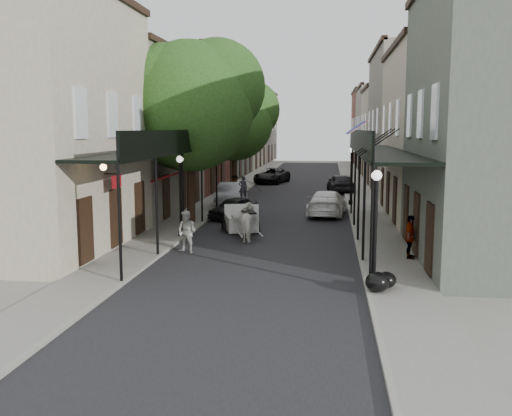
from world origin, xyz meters
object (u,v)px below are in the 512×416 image
(car_left_near, at_px, (234,208))
(car_left_mid, at_px, (231,195))
(lamppost_left, at_px, (181,194))
(car_left_far, at_px, (272,176))
(tree_far, at_px, (239,118))
(car_right_near, at_px, (327,203))
(car_right_far, at_px, (341,183))
(pedestrian_walking, at_px, (187,232))
(pedestrian_sidewalk_left, at_px, (235,185))
(pedestrian_sidewalk_right, at_px, (410,237))
(lamppost_right_far, at_px, (351,175))
(carriage, at_px, (240,209))
(horse, at_px, (249,222))
(lamppost_right_near, at_px, (375,228))
(tree_near, at_px, (198,101))

(car_left_near, bearing_deg, car_left_mid, 125.93)
(lamppost_left, bearing_deg, car_left_far, 86.84)
(tree_far, distance_m, car_right_near, 13.35)
(car_left_near, relative_size, car_right_far, 0.82)
(tree_far, xyz_separation_m, pedestrian_walking, (1.18, -21.18, -4.97))
(pedestrian_sidewalk_left, xyz_separation_m, pedestrian_sidewalk_right, (10.00, -19.36, 0.08))
(car_left_near, bearing_deg, pedestrian_sidewalk_left, 123.51)
(car_right_far, bearing_deg, lamppost_right_far, 85.17)
(car_right_near, bearing_deg, pedestrian_sidewalk_right, 110.96)
(pedestrian_walking, relative_size, car_left_near, 0.49)
(pedestrian_walking, distance_m, car_left_mid, 13.77)
(lamppost_right_far, xyz_separation_m, carriage, (-5.80, -9.62, -0.95))
(horse, relative_size, car_right_near, 0.40)
(pedestrian_sidewalk_left, height_order, car_left_mid, pedestrian_sidewalk_left)
(pedestrian_walking, bearing_deg, car_right_near, 82.41)
(lamppost_right_far, distance_m, pedestrian_sidewalk_right, 15.58)
(lamppost_left, height_order, car_left_far, lamppost_left)
(pedestrian_sidewalk_left, distance_m, car_left_mid, 5.19)
(lamppost_right_far, height_order, pedestrian_sidewalk_right, lamppost_right_far)
(car_right_near, bearing_deg, car_left_mid, -19.49)
(car_left_near, xyz_separation_m, car_left_far, (0.04, 21.16, 0.09))
(pedestrian_sidewalk_left, bearing_deg, lamppost_right_near, 98.77)
(car_left_mid, xyz_separation_m, car_right_far, (7.19, 9.61, -0.04))
(car_left_near, bearing_deg, tree_near, -105.21)
(lamppost_right_near, relative_size, car_left_near, 1.03)
(pedestrian_sidewalk_left, bearing_deg, horse, 91.29)
(car_right_near, bearing_deg, lamppost_right_far, -104.92)
(lamppost_left, height_order, car_left_mid, lamppost_left)
(pedestrian_sidewalk_right, bearing_deg, lamppost_left, 87.61)
(lamppost_right_far, distance_m, car_left_far, 16.68)
(car_right_near, bearing_deg, tree_far, -51.08)
(carriage, bearing_deg, tree_near, 126.22)
(lamppost_right_far, distance_m, horse, 13.17)
(lamppost_right_far, relative_size, car_right_far, 0.85)
(lamppost_right_far, distance_m, pedestrian_walking, 16.66)
(horse, relative_size, pedestrian_sidewalk_right, 1.20)
(car_left_near, relative_size, car_left_far, 0.71)
(tree_near, bearing_deg, lamppost_right_far, 43.31)
(pedestrian_walking, bearing_deg, car_right_far, 93.92)
(carriage, xyz_separation_m, pedestrian_sidewalk_right, (7.50, -5.83, -0.15))
(carriage, xyz_separation_m, pedestrian_sidewalk_left, (-2.50, 13.54, -0.22))
(pedestrian_walking, relative_size, pedestrian_sidewalk_right, 1.04)
(car_left_mid, xyz_separation_m, car_left_far, (0.99, 16.45, -0.09))
(lamppost_right_near, distance_m, carriage, 11.93)
(tree_far, bearing_deg, car_left_far, 79.68)
(lamppost_right_far, xyz_separation_m, pedestrian_walking, (-7.16, -15.00, -1.18))
(carriage, height_order, pedestrian_sidewalk_left, carriage)
(lamppost_right_near, xyz_separation_m, horse, (-4.99, 7.87, -1.20))
(car_left_far, relative_size, car_right_near, 1.00)
(carriage, relative_size, car_left_far, 0.56)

